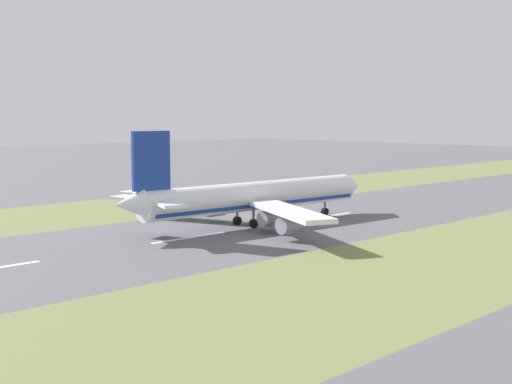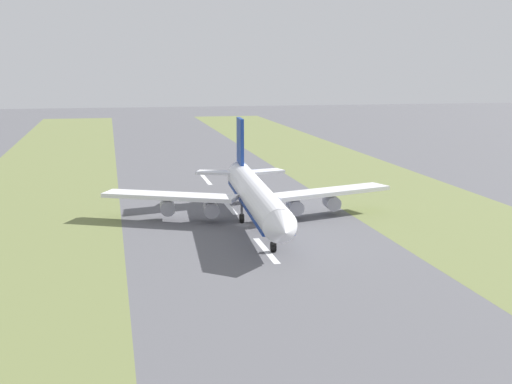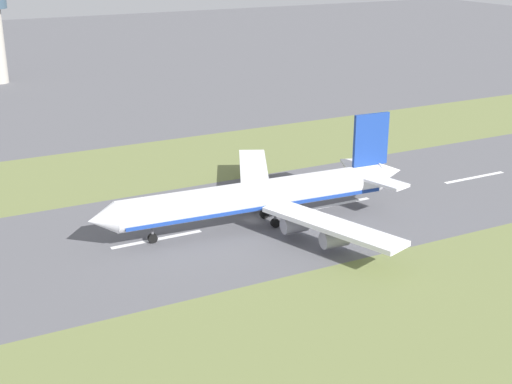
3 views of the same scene
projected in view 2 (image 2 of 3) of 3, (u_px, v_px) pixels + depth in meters
The scene contains 7 objects.
ground_plane at pixel (245, 225), 147.85m from camera, with size 800.00×800.00×0.00m, color #56565B.
grass_median_west at pixel (445, 216), 156.80m from camera, with size 40.00×600.00×0.01m, color olive.
grass_median_east at pixel (18, 236), 138.89m from camera, with size 40.00×600.00×0.01m, color olive.
centreline_dash_near at pixel (206, 180), 205.10m from camera, with size 1.20×18.00×0.01m, color silver.
centreline_dash_mid at pixel (229, 207), 166.57m from camera, with size 1.20×18.00×0.01m, color silver.
centreline_dash_far at pixel (266, 250), 128.03m from camera, with size 1.20×18.00×0.01m, color silver.
airplane_main_jet at pixel (255, 195), 148.53m from camera, with size 64.03×67.21×20.20m.
Camera 2 is at (26.86, 141.70, 33.31)m, focal length 50.00 mm.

